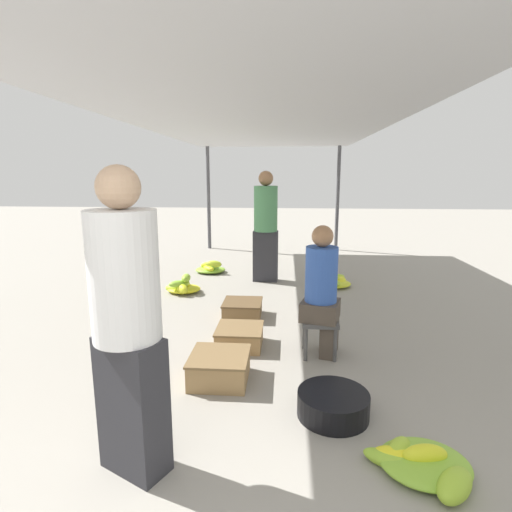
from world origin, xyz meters
TOP-DOWN VIEW (x-y plane):
  - canopy_post_back_left at (-1.49, 7.99)m, footprint 0.08×0.08m
  - canopy_post_back_right at (1.49, 7.99)m, footprint 0.08×0.08m
  - canopy_tarp at (0.00, 4.14)m, footprint 3.38×8.09m
  - vendor_foreground at (-0.53, 0.73)m, footprint 0.51×0.51m
  - stool at (0.67, 2.35)m, footprint 0.34×0.34m
  - vendor_seated at (0.68, 2.36)m, footprint 0.42×0.42m
  - basin_black at (0.69, 1.35)m, footprint 0.52×0.52m
  - banana_pile_left_0 at (-1.19, 4.30)m, footprint 0.53×0.52m
  - banana_pile_left_1 at (-1.01, 5.56)m, footprint 0.53×0.50m
  - banana_pile_right_0 at (1.14, 0.81)m, footprint 0.63×0.58m
  - banana_pile_right_1 at (1.09, 4.85)m, footprint 0.59×0.68m
  - crate_near at (-0.12, 2.49)m, footprint 0.47×0.47m
  - crate_mid at (-0.19, 3.35)m, footprint 0.47×0.47m
  - crate_far at (-0.21, 1.79)m, footprint 0.49×0.49m
  - shopper_walking_mid at (-0.00, 5.09)m, footprint 0.41×0.40m

SIDE VIEW (x-z plane):
  - banana_pile_right_0 at x=1.14m, z-range -0.02..0.14m
  - banana_pile_right_1 at x=1.09m, z-range -0.01..0.15m
  - banana_pile_left_1 at x=-1.01m, z-range -0.04..0.20m
  - basin_black at x=0.69m, z-range 0.00..0.18m
  - banana_pile_left_0 at x=-1.19m, z-range -0.05..0.24m
  - crate_mid at x=-0.19m, z-range 0.00..0.20m
  - crate_near at x=-0.12m, z-range 0.00..0.20m
  - crate_far at x=-0.21m, z-range 0.00..0.23m
  - stool at x=0.67m, z-range 0.11..0.48m
  - vendor_seated at x=0.68m, z-range 0.02..1.28m
  - vendor_foreground at x=-0.53m, z-range 0.03..1.80m
  - shopper_walking_mid at x=0.00m, z-range 0.03..1.81m
  - canopy_post_back_left at x=-1.49m, z-range 0.00..2.36m
  - canopy_post_back_right at x=1.49m, z-range 0.00..2.36m
  - canopy_tarp at x=0.00m, z-range 2.36..2.40m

